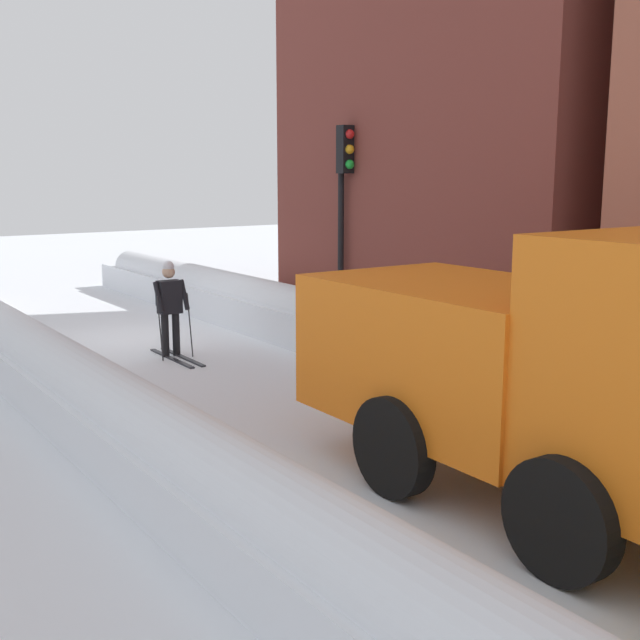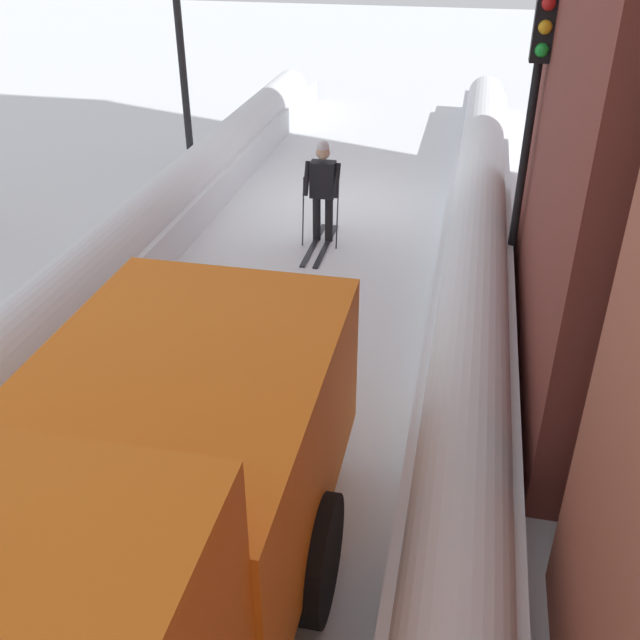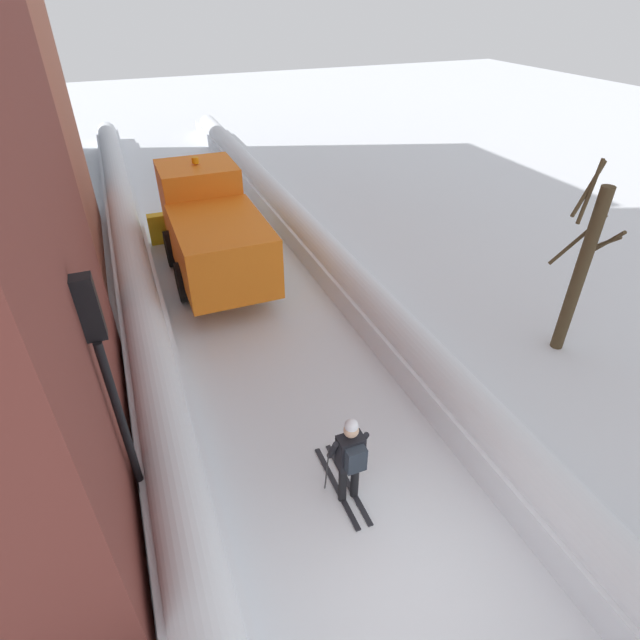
{
  "view_description": "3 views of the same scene",
  "coord_description": "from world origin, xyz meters",
  "views": [
    {
      "loc": [
        5.92,
        15.46,
        3.42
      ],
      "look_at": [
        -0.56,
        6.01,
        1.29
      ],
      "focal_mm": 44.71,
      "sensor_mm": 36.0,
      "label": 1
    },
    {
      "loc": [
        -2.47,
        13.32,
        5.3
      ],
      "look_at": [
        -0.97,
        6.25,
        1.05
      ],
      "focal_mm": 40.62,
      "sensor_mm": 36.0,
      "label": 2
    },
    {
      "loc": [
        -2.5,
        -3.04,
        7.24
      ],
      "look_at": [
        0.66,
        4.83,
        1.52
      ],
      "focal_mm": 28.03,
      "sensor_mm": 36.0,
      "label": 3
    }
  ],
  "objects": [
    {
      "name": "ground_plane",
      "position": [
        0.0,
        10.0,
        0.0
      ],
      "size": [
        80.0,
        80.0,
        0.0
      ],
      "primitive_type": "plane",
      "color": "white"
    },
    {
      "name": "snowbank_left",
      "position": [
        -2.71,
        10.0,
        0.53
      ],
      "size": [
        1.1,
        36.0,
        1.15
      ],
      "color": "white",
      "rests_on": "ground"
    },
    {
      "name": "snowbank_right",
      "position": [
        2.71,
        10.0,
        0.48
      ],
      "size": [
        1.1,
        36.0,
        1.08
      ],
      "color": "white",
      "rests_on": "ground"
    },
    {
      "name": "plow_truck",
      "position": [
        -0.43,
        10.36,
        1.48
      ],
      "size": [
        3.2,
        5.98,
        3.12
      ],
      "color": "orange",
      "rests_on": "ground"
    },
    {
      "name": "skier",
      "position": [
        -0.06,
        1.74,
        1.0
      ],
      "size": [
        0.62,
        1.8,
        1.81
      ],
      "color": "black",
      "rests_on": "ground"
    },
    {
      "name": "traffic_light_pole",
      "position": [
        -3.24,
        2.93,
        3.02
      ],
      "size": [
        0.28,
        0.42,
        4.3
      ],
      "color": "black",
      "rests_on": "ground"
    },
    {
      "name": "bare_tree_near",
      "position": [
        6.37,
        3.77,
        2.11
      ],
      "size": [
        1.24,
        1.18,
        4.35
      ],
      "color": "#453621",
      "rests_on": "ground"
    }
  ]
}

